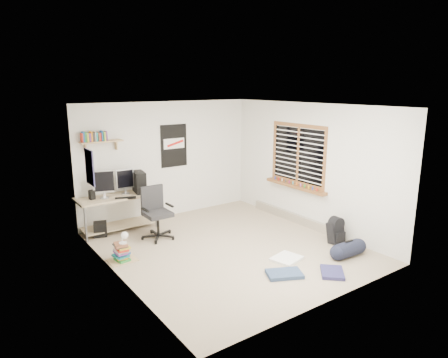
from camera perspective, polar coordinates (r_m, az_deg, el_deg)
floor at (r=7.23m, az=0.62°, el=-9.80°), size 4.00×4.50×0.01m
ceiling at (r=6.66m, az=0.67°, el=10.47°), size 4.00×4.50×0.01m
back_wall at (r=8.73m, az=-8.05°, el=2.71°), size 4.00×0.01×2.50m
left_wall at (r=5.93m, az=-15.29°, el=-2.66°), size 0.01×4.50×2.50m
right_wall at (r=8.15m, az=12.16°, el=1.79°), size 0.01×4.50×2.50m
desk at (r=8.22m, az=-14.99°, el=-4.64°), size 1.67×1.15×0.70m
monitor_left at (r=7.94m, az=-16.78°, el=-1.25°), size 0.41×0.21×0.43m
monitor_right at (r=8.15m, az=-13.95°, el=-0.87°), size 0.36×0.09×0.39m
pc_tower at (r=8.20m, az=-12.02°, el=-0.49°), size 0.27×0.45×0.44m
keyboard at (r=7.92m, az=-13.89°, el=-2.66°), size 0.42×0.27×0.02m
speaker_left at (r=7.97m, az=-18.35°, el=-2.21°), size 0.12×0.12×0.20m
speaker_right at (r=8.08m, az=-10.51°, el=-1.62°), size 0.11×0.11×0.17m
office_chair at (r=7.60m, az=-9.46°, el=-4.85°), size 0.66×0.66×0.99m
wall_shelf at (r=7.99m, az=-17.10°, el=5.14°), size 0.80×0.22×0.24m
poster_back_wall at (r=8.73m, az=-7.16°, el=4.74°), size 0.62×0.03×0.92m
poster_left_wall at (r=7.00m, az=-18.66°, el=1.60°), size 0.02×0.42×0.60m
window at (r=8.28m, az=10.45°, el=3.45°), size 0.10×1.50×1.26m
baseboard_heater at (r=8.61m, az=10.10°, el=-5.49°), size 0.08×2.50×0.18m
backpack at (r=7.66m, az=15.64°, el=-7.33°), size 0.30×0.24×0.38m
duffel_bag at (r=7.14m, az=17.32°, el=-9.50°), size 0.28×0.28×0.52m
tshirt at (r=6.84m, az=8.94°, el=-11.16°), size 0.55×0.49×0.04m
jeans_a at (r=6.31m, az=8.62°, el=-13.26°), size 0.62×0.53×0.06m
jeans_b at (r=6.51m, az=15.20°, el=-12.76°), size 0.55×0.55×0.06m
book_stack at (r=6.89m, az=-14.39°, el=-10.07°), size 0.52×0.45×0.31m
desk_lamp at (r=6.79m, az=-14.28°, el=-8.31°), size 0.21×0.25×0.22m
subwoofer at (r=8.06m, az=-17.25°, el=-6.85°), size 0.31×0.31×0.27m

